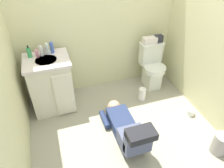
{
  "coord_description": "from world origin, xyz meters",
  "views": [
    {
      "loc": [
        -0.74,
        -1.83,
        2.22
      ],
      "look_at": [
        -0.0,
        0.4,
        0.45
      ],
      "focal_mm": 33.83,
      "sensor_mm": 36.0,
      "label": 1
    }
  ],
  "objects_px": {
    "faucet": "(44,51)",
    "bottle_blue": "(52,48)",
    "vanity_cabinet": "(51,84)",
    "bottle_clear": "(47,49)",
    "paper_towel_roll": "(142,94)",
    "bottle_pink": "(37,53)",
    "soap_dispenser": "(29,52)",
    "toilet": "(152,66)",
    "toiletry_bag": "(158,39)",
    "tissue_box": "(150,40)",
    "person_plumber": "(126,128)",
    "trash_can": "(220,144)",
    "bottle_white": "(41,51)",
    "toilet_paper_roll": "(191,112)"
  },
  "relations": [
    {
      "from": "vanity_cabinet",
      "to": "bottle_pink",
      "type": "xyz_separation_m",
      "value": [
        -0.1,
        0.1,
        0.45
      ]
    },
    {
      "from": "vanity_cabinet",
      "to": "bottle_pink",
      "type": "height_order",
      "value": "bottle_pink"
    },
    {
      "from": "bottle_pink",
      "to": "bottle_white",
      "type": "height_order",
      "value": "bottle_white"
    },
    {
      "from": "vanity_cabinet",
      "to": "trash_can",
      "type": "relative_size",
      "value": 2.94
    },
    {
      "from": "soap_dispenser",
      "to": "faucet",
      "type": "bearing_deg",
      "value": 6.01
    },
    {
      "from": "toilet",
      "to": "tissue_box",
      "type": "height_order",
      "value": "tissue_box"
    },
    {
      "from": "faucet",
      "to": "bottle_pink",
      "type": "height_order",
      "value": "bottle_pink"
    },
    {
      "from": "bottle_pink",
      "to": "vanity_cabinet",
      "type": "bearing_deg",
      "value": -43.62
    },
    {
      "from": "bottle_clear",
      "to": "bottle_white",
      "type": "bearing_deg",
      "value": -161.91
    },
    {
      "from": "tissue_box",
      "to": "trash_can",
      "type": "relative_size",
      "value": 0.79
    },
    {
      "from": "toilet",
      "to": "bottle_pink",
      "type": "height_order",
      "value": "bottle_pink"
    },
    {
      "from": "toiletry_bag",
      "to": "bottle_white",
      "type": "height_order",
      "value": "bottle_white"
    },
    {
      "from": "faucet",
      "to": "soap_dispenser",
      "type": "height_order",
      "value": "soap_dispenser"
    },
    {
      "from": "vanity_cabinet",
      "to": "faucet",
      "type": "height_order",
      "value": "faucet"
    },
    {
      "from": "person_plumber",
      "to": "bottle_clear",
      "type": "bearing_deg",
      "value": 125.59
    },
    {
      "from": "toilet",
      "to": "toiletry_bag",
      "type": "height_order",
      "value": "toiletry_bag"
    },
    {
      "from": "faucet",
      "to": "toilet_paper_roll",
      "type": "bearing_deg",
      "value": -27.53
    },
    {
      "from": "vanity_cabinet",
      "to": "toilet_paper_roll",
      "type": "relative_size",
      "value": 7.45
    },
    {
      "from": "person_plumber",
      "to": "trash_can",
      "type": "relative_size",
      "value": 3.82
    },
    {
      "from": "vanity_cabinet",
      "to": "bottle_clear",
      "type": "relative_size",
      "value": 5.4
    },
    {
      "from": "bottle_blue",
      "to": "toilet_paper_roll",
      "type": "relative_size",
      "value": 1.42
    },
    {
      "from": "soap_dispenser",
      "to": "bottle_blue",
      "type": "height_order",
      "value": "soap_dispenser"
    },
    {
      "from": "toilet",
      "to": "soap_dispenser",
      "type": "xyz_separation_m",
      "value": [
        -1.81,
        0.09,
        0.52
      ]
    },
    {
      "from": "bottle_clear",
      "to": "bottle_blue",
      "type": "relative_size",
      "value": 0.97
    },
    {
      "from": "faucet",
      "to": "soap_dispenser",
      "type": "xyz_separation_m",
      "value": [
        -0.19,
        -0.02,
        0.02
      ]
    },
    {
      "from": "bottle_white",
      "to": "faucet",
      "type": "bearing_deg",
      "value": 38.59
    },
    {
      "from": "person_plumber",
      "to": "trash_can",
      "type": "distance_m",
      "value": 1.13
    },
    {
      "from": "soap_dispenser",
      "to": "bottle_white",
      "type": "bearing_deg",
      "value": -3.58
    },
    {
      "from": "toilet",
      "to": "bottle_white",
      "type": "relative_size",
      "value": 5.32
    },
    {
      "from": "vanity_cabinet",
      "to": "bottle_blue",
      "type": "height_order",
      "value": "bottle_blue"
    },
    {
      "from": "person_plumber",
      "to": "toilet_paper_roll",
      "type": "xyz_separation_m",
      "value": [
        1.05,
        0.1,
        -0.13
      ]
    },
    {
      "from": "paper_towel_roll",
      "to": "trash_can",
      "type": "bearing_deg",
      "value": -68.17
    },
    {
      "from": "faucet",
      "to": "paper_towel_roll",
      "type": "distance_m",
      "value": 1.58
    },
    {
      "from": "toilet",
      "to": "soap_dispenser",
      "type": "bearing_deg",
      "value": 177.12
    },
    {
      "from": "faucet",
      "to": "bottle_blue",
      "type": "relative_size",
      "value": 0.64
    },
    {
      "from": "bottle_white",
      "to": "toilet_paper_roll",
      "type": "relative_size",
      "value": 1.28
    },
    {
      "from": "bottle_blue",
      "to": "vanity_cabinet",
      "type": "bearing_deg",
      "value": -123.92
    },
    {
      "from": "bottle_clear",
      "to": "person_plumber",
      "type": "bearing_deg",
      "value": -54.41
    },
    {
      "from": "bottle_white",
      "to": "bottle_blue",
      "type": "distance_m",
      "value": 0.15
    },
    {
      "from": "bottle_white",
      "to": "toiletry_bag",
      "type": "bearing_deg",
      "value": 0.3
    },
    {
      "from": "person_plumber",
      "to": "bottle_clear",
      "type": "xyz_separation_m",
      "value": [
        -0.76,
        1.06,
        0.72
      ]
    },
    {
      "from": "faucet",
      "to": "tissue_box",
      "type": "bearing_deg",
      "value": -0.74
    },
    {
      "from": "bottle_clear",
      "to": "paper_towel_roll",
      "type": "height_order",
      "value": "bottle_clear"
    },
    {
      "from": "bottle_white",
      "to": "trash_can",
      "type": "relative_size",
      "value": 0.5
    },
    {
      "from": "person_plumber",
      "to": "paper_towel_roll",
      "type": "xyz_separation_m",
      "value": [
        0.52,
        0.63,
        -0.07
      ]
    },
    {
      "from": "person_plumber",
      "to": "bottle_blue",
      "type": "bearing_deg",
      "value": 123.06
    },
    {
      "from": "bottle_clear",
      "to": "paper_towel_roll",
      "type": "xyz_separation_m",
      "value": [
        1.27,
        -0.43,
        -0.79
      ]
    },
    {
      "from": "vanity_cabinet",
      "to": "trash_can",
      "type": "bearing_deg",
      "value": -39.29
    },
    {
      "from": "bottle_white",
      "to": "toilet_paper_roll",
      "type": "bearing_deg",
      "value": -26.35
    },
    {
      "from": "vanity_cabinet",
      "to": "tissue_box",
      "type": "distance_m",
      "value": 1.62
    }
  ]
}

